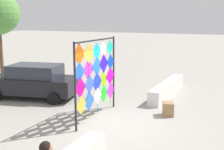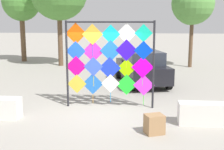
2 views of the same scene
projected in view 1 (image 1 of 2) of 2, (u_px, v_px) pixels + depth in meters
The scene contains 5 objects.
ground at pixel (117, 123), 9.90m from camera, with size 120.00×120.00×0.00m, color #9E998E.
plaza_ledge_right at pixel (168, 88), 13.59m from camera, with size 4.42×0.50×0.62m, color silver.
kite_display_rack at pixel (97, 73), 10.15m from camera, with size 2.96×0.12×2.88m.
parked_car at pixel (34, 81), 12.97m from camera, with size 2.64×4.26×1.54m.
cardboard_box_large at pixel (168, 109), 10.67m from camera, with size 0.46×0.38×0.51m, color #9E754C.
Camera 1 is at (-8.49, -4.00, 3.57)m, focal length 45.86 mm.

